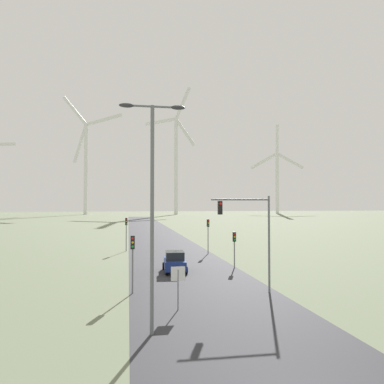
{
  "coord_description": "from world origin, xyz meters",
  "views": [
    {
      "loc": [
        -5.08,
        -9.61,
        5.97
      ],
      "look_at": [
        0.0,
        20.18,
        6.95
      ],
      "focal_mm": 35.0,
      "sensor_mm": 36.0,
      "label": 1
    }
  ],
  "objects_px": {
    "traffic_light_post_mid_left": "(126,227)",
    "traffic_light_mast_overhead": "(250,225)",
    "wind_turbine_center": "(176,157)",
    "car_approaching": "(175,262)",
    "wind_turbine_left": "(86,159)",
    "stop_sign_near": "(178,280)",
    "traffic_light_post_near_left": "(133,251)",
    "traffic_light_post_near_right": "(234,241)",
    "streetlamp": "(152,191)",
    "wind_turbine_right": "(277,176)",
    "traffic_light_post_mid_right": "(208,229)"
  },
  "relations": [
    {
      "from": "wind_turbine_left",
      "to": "wind_turbine_right",
      "type": "distance_m",
      "value": 118.35
    },
    {
      "from": "wind_turbine_left",
      "to": "wind_turbine_center",
      "type": "bearing_deg",
      "value": -10.11
    },
    {
      "from": "traffic_light_post_near_right",
      "to": "car_approaching",
      "type": "height_order",
      "value": "traffic_light_post_near_right"
    },
    {
      "from": "traffic_light_post_near_left",
      "to": "traffic_light_post_mid_right",
      "type": "bearing_deg",
      "value": 63.86
    },
    {
      "from": "traffic_light_post_mid_right",
      "to": "traffic_light_post_near_right",
      "type": "bearing_deg",
      "value": -87.92
    },
    {
      "from": "traffic_light_post_mid_left",
      "to": "wind_turbine_left",
      "type": "height_order",
      "value": "wind_turbine_left"
    },
    {
      "from": "traffic_light_post_mid_right",
      "to": "wind_turbine_right",
      "type": "distance_m",
      "value": 201.67
    },
    {
      "from": "traffic_light_post_mid_left",
      "to": "streetlamp",
      "type": "bearing_deg",
      "value": -87.53
    },
    {
      "from": "traffic_light_post_mid_left",
      "to": "wind_turbine_center",
      "type": "relative_size",
      "value": 0.06
    },
    {
      "from": "stop_sign_near",
      "to": "traffic_light_post_mid_right",
      "type": "relative_size",
      "value": 0.59
    },
    {
      "from": "traffic_light_post_mid_right",
      "to": "wind_turbine_right",
      "type": "xyz_separation_m",
      "value": [
        84.37,
        181.94,
        21.23
      ]
    },
    {
      "from": "traffic_light_post_mid_right",
      "to": "traffic_light_post_near_left",
      "type": "bearing_deg",
      "value": -116.14
    },
    {
      "from": "streetlamp",
      "to": "traffic_light_post_near_left",
      "type": "xyz_separation_m",
      "value": [
        -0.79,
        8.02,
        -3.76
      ]
    },
    {
      "from": "wind_turbine_right",
      "to": "wind_turbine_left",
      "type": "bearing_deg",
      "value": -177.33
    },
    {
      "from": "traffic_light_post_near_right",
      "to": "wind_turbine_right",
      "type": "xyz_separation_m",
      "value": [
        84.0,
        192.0,
        21.8
      ]
    },
    {
      "from": "streetlamp",
      "to": "car_approaching",
      "type": "height_order",
      "value": "streetlamp"
    },
    {
      "from": "traffic_light_post_near_right",
      "to": "wind_turbine_center",
      "type": "height_order",
      "value": "wind_turbine_center"
    },
    {
      "from": "traffic_light_post_mid_right",
      "to": "traffic_light_mast_overhead",
      "type": "bearing_deg",
      "value": -93.94
    },
    {
      "from": "traffic_light_post_near_right",
      "to": "wind_turbine_left",
      "type": "relative_size",
      "value": 0.05
    },
    {
      "from": "stop_sign_near",
      "to": "traffic_light_mast_overhead",
      "type": "height_order",
      "value": "traffic_light_mast_overhead"
    },
    {
      "from": "traffic_light_post_mid_left",
      "to": "car_approaching",
      "type": "relative_size",
      "value": 1.0
    },
    {
      "from": "stop_sign_near",
      "to": "wind_turbine_left",
      "type": "bearing_deg",
      "value": 97.68
    },
    {
      "from": "traffic_light_post_mid_right",
      "to": "wind_turbine_left",
      "type": "height_order",
      "value": "wind_turbine_left"
    },
    {
      "from": "traffic_light_post_near_right",
      "to": "streetlamp",
      "type": "bearing_deg",
      "value": -117.71
    },
    {
      "from": "traffic_light_mast_overhead",
      "to": "stop_sign_near",
      "type": "bearing_deg",
      "value": -149.22
    },
    {
      "from": "wind_turbine_center",
      "to": "traffic_light_post_near_left",
      "type": "bearing_deg",
      "value": -98.1
    },
    {
      "from": "car_approaching",
      "to": "traffic_light_post_near_right",
      "type": "bearing_deg",
      "value": 12.06
    },
    {
      "from": "wind_turbine_center",
      "to": "traffic_light_post_mid_right",
      "type": "bearing_deg",
      "value": -95.9
    },
    {
      "from": "traffic_light_post_near_right",
      "to": "traffic_light_mast_overhead",
      "type": "relative_size",
      "value": 0.51
    },
    {
      "from": "traffic_light_post_mid_left",
      "to": "traffic_light_post_mid_right",
      "type": "xyz_separation_m",
      "value": [
        9.73,
        -4.11,
        -0.05
      ]
    },
    {
      "from": "stop_sign_near",
      "to": "traffic_light_post_near_left",
      "type": "distance_m",
      "value": 5.12
    },
    {
      "from": "stop_sign_near",
      "to": "traffic_light_post_mid_left",
      "type": "relative_size",
      "value": 0.58
    },
    {
      "from": "traffic_light_post_mid_right",
      "to": "wind_turbine_left",
      "type": "xyz_separation_m",
      "value": [
        -33.6,
        176.45,
        28.89
      ]
    },
    {
      "from": "traffic_light_mast_overhead",
      "to": "streetlamp",
      "type": "bearing_deg",
      "value": -135.69
    },
    {
      "from": "stop_sign_near",
      "to": "wind_turbine_right",
      "type": "distance_m",
      "value": 225.45
    },
    {
      "from": "car_approaching",
      "to": "wind_turbine_left",
      "type": "height_order",
      "value": "wind_turbine_left"
    },
    {
      "from": "traffic_light_mast_overhead",
      "to": "traffic_light_post_mid_right",
      "type": "bearing_deg",
      "value": 86.06
    },
    {
      "from": "traffic_light_post_mid_left",
      "to": "wind_turbine_right",
      "type": "xyz_separation_m",
      "value": [
        94.1,
        177.83,
        21.18
      ]
    },
    {
      "from": "wind_turbine_right",
      "to": "traffic_light_post_mid_right",
      "type": "bearing_deg",
      "value": -114.88
    },
    {
      "from": "wind_turbine_left",
      "to": "traffic_light_mast_overhead",
      "type": "bearing_deg",
      "value": -80.68
    },
    {
      "from": "traffic_light_post_mid_left",
      "to": "traffic_light_mast_overhead",
      "type": "bearing_deg",
      "value": -70.79
    },
    {
      "from": "wind_turbine_left",
      "to": "wind_turbine_center",
      "type": "height_order",
      "value": "wind_turbine_center"
    },
    {
      "from": "streetlamp",
      "to": "traffic_light_post_near_left",
      "type": "distance_m",
      "value": 8.9
    },
    {
      "from": "wind_turbine_right",
      "to": "streetlamp",
      "type": "bearing_deg",
      "value": -113.97
    },
    {
      "from": "streetlamp",
      "to": "stop_sign_near",
      "type": "relative_size",
      "value": 4.35
    },
    {
      "from": "stop_sign_near",
      "to": "traffic_light_post_mid_left",
      "type": "distance_m",
      "value": 27.37
    },
    {
      "from": "traffic_light_mast_overhead",
      "to": "car_approaching",
      "type": "relative_size",
      "value": 1.55
    },
    {
      "from": "stop_sign_near",
      "to": "traffic_light_mast_overhead",
      "type": "xyz_separation_m",
      "value": [
        5.33,
        3.17,
        2.87
      ]
    },
    {
      "from": "stop_sign_near",
      "to": "wind_turbine_center",
      "type": "bearing_deg",
      "value": 82.82
    },
    {
      "from": "car_approaching",
      "to": "traffic_light_post_mid_left",
      "type": "bearing_deg",
      "value": 105.56
    }
  ]
}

